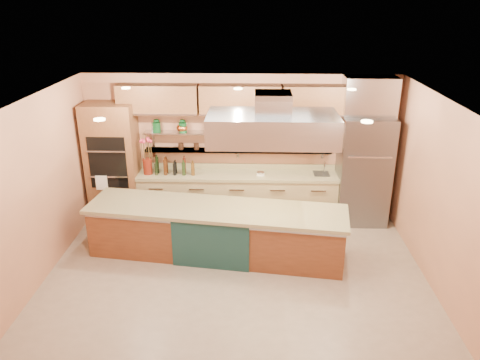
{
  "coord_description": "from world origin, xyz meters",
  "views": [
    {
      "loc": [
        0.27,
        -6.24,
        4.18
      ],
      "look_at": [
        0.04,
        1.0,
        1.28
      ],
      "focal_mm": 35.0,
      "sensor_mm": 36.0,
      "label": 1
    }
  ],
  "objects_px": {
    "refrigerator": "(363,171)",
    "copper_kettle": "(181,128)",
    "flower_vase": "(148,166)",
    "island": "(216,231)",
    "kitchen_scale": "(261,173)",
    "green_canister": "(209,127)"
  },
  "relations": [
    {
      "from": "refrigerator",
      "to": "kitchen_scale",
      "type": "xyz_separation_m",
      "value": [
        -1.95,
        0.01,
        -0.08
      ]
    },
    {
      "from": "copper_kettle",
      "to": "flower_vase",
      "type": "bearing_deg",
      "value": -161.36
    },
    {
      "from": "flower_vase",
      "to": "kitchen_scale",
      "type": "relative_size",
      "value": 2.13
    },
    {
      "from": "flower_vase",
      "to": "green_canister",
      "type": "height_order",
      "value": "green_canister"
    },
    {
      "from": "copper_kettle",
      "to": "green_canister",
      "type": "bearing_deg",
      "value": 0.0
    },
    {
      "from": "copper_kettle",
      "to": "green_canister",
      "type": "distance_m",
      "value": 0.53
    },
    {
      "from": "refrigerator",
      "to": "copper_kettle",
      "type": "height_order",
      "value": "refrigerator"
    },
    {
      "from": "island",
      "to": "kitchen_scale",
      "type": "bearing_deg",
      "value": 69.56
    },
    {
      "from": "refrigerator",
      "to": "kitchen_scale",
      "type": "height_order",
      "value": "refrigerator"
    },
    {
      "from": "copper_kettle",
      "to": "refrigerator",
      "type": "bearing_deg",
      "value": -3.79
    },
    {
      "from": "refrigerator",
      "to": "copper_kettle",
      "type": "relative_size",
      "value": 11.09
    },
    {
      "from": "island",
      "to": "copper_kettle",
      "type": "relative_size",
      "value": 22.33
    },
    {
      "from": "refrigerator",
      "to": "flower_vase",
      "type": "distance_m",
      "value": 4.13
    },
    {
      "from": "island",
      "to": "kitchen_scale",
      "type": "xyz_separation_m",
      "value": [
        0.75,
        1.39,
        0.53
      ]
    },
    {
      "from": "flower_vase",
      "to": "green_canister",
      "type": "relative_size",
      "value": 1.74
    },
    {
      "from": "kitchen_scale",
      "to": "island",
      "type": "bearing_deg",
      "value": -133.54
    },
    {
      "from": "flower_vase",
      "to": "copper_kettle",
      "type": "relative_size",
      "value": 1.65
    },
    {
      "from": "island",
      "to": "flower_vase",
      "type": "height_order",
      "value": "flower_vase"
    },
    {
      "from": "island",
      "to": "kitchen_scale",
      "type": "relative_size",
      "value": 28.77
    },
    {
      "from": "refrigerator",
      "to": "island",
      "type": "height_order",
      "value": "refrigerator"
    },
    {
      "from": "flower_vase",
      "to": "green_canister",
      "type": "bearing_deg",
      "value": 10.57
    },
    {
      "from": "island",
      "to": "flower_vase",
      "type": "distance_m",
      "value": 2.09
    }
  ]
}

